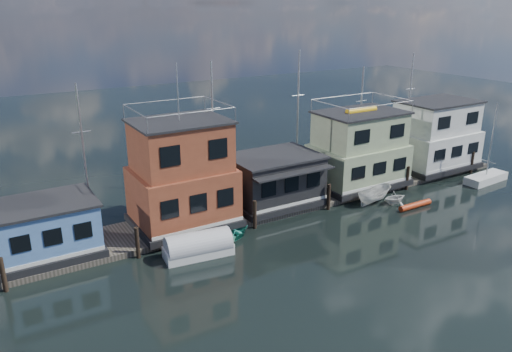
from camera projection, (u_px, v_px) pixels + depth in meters
ground at (381, 267)px, 32.00m from camera, size 160.00×160.00×0.00m
dock at (279, 203)px, 41.67m from camera, size 48.00×5.00×0.40m
houseboat_blue at (47, 229)px, 32.29m from camera, size 6.40×4.90×3.66m
houseboat_red at (182, 176)px, 36.27m from camera, size 7.40×5.90×11.86m
houseboat_dark at (274, 179)px, 40.68m from camera, size 7.40×6.10×4.06m
houseboat_green at (359, 150)px, 44.68m from camera, size 8.40×5.90×7.03m
houseboat_white at (435, 136)px, 49.53m from camera, size 8.40×5.90×6.66m
pilings at (295, 205)px, 38.94m from camera, size 42.28×0.28×2.20m
background_masts at (287, 120)px, 47.08m from camera, size 36.40×0.16×12.00m
tarp_runabout at (198, 247)px, 33.18m from camera, size 4.73×2.34×1.85m
day_sailer at (486, 177)px, 47.07m from camera, size 4.87×1.89×7.54m
motorboat at (374, 195)px, 41.99m from camera, size 3.79×1.72×1.42m
dinghy_teal at (231, 233)px, 35.81m from camera, size 3.95×3.21×0.72m
red_kayak at (415, 205)px, 41.12m from camera, size 3.35×0.50×0.49m
dinghy_white at (395, 197)px, 41.87m from camera, size 2.34×2.06×1.16m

